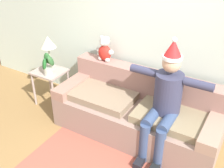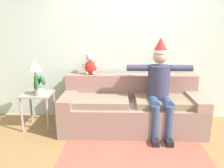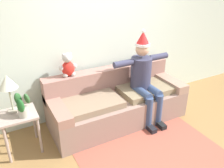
{
  "view_description": "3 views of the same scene",
  "coord_description": "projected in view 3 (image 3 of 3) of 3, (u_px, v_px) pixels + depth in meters",
  "views": [
    {
      "loc": [
        1.25,
        -1.79,
        2.53
      ],
      "look_at": [
        -0.28,
        0.79,
        0.82
      ],
      "focal_mm": 42.96,
      "sensor_mm": 36.0,
      "label": 1
    },
    {
      "loc": [
        -0.22,
        -2.37,
        1.63
      ],
      "look_at": [
        -0.32,
        0.78,
        0.82
      ],
      "focal_mm": 34.43,
      "sensor_mm": 36.0,
      "label": 2
    },
    {
      "loc": [
        -1.69,
        -1.95,
        2.32
      ],
      "look_at": [
        -0.22,
        0.77,
        0.83
      ],
      "focal_mm": 37.41,
      "sensor_mm": 36.0,
      "label": 3
    }
  ],
  "objects": [
    {
      "name": "back_wall",
      "position": [
        102.0,
        36.0,
        3.92
      ],
      "size": [
        7.0,
        0.1,
        2.7
      ],
      "primitive_type": "cube",
      "color": "silver",
      "rests_on": "ground_plane"
    },
    {
      "name": "couch",
      "position": [
        117.0,
        102.0,
        3.95
      ],
      "size": [
        2.27,
        0.89,
        0.85
      ],
      "color": "gray",
      "rests_on": "ground_plane"
    },
    {
      "name": "person_seated",
      "position": [
        144.0,
        77.0,
        3.8
      ],
      "size": [
        1.02,
        0.77,
        1.53
      ],
      "color": "#363752",
      "rests_on": "ground_plane"
    },
    {
      "name": "ground_plane",
      "position": [
        152.0,
        155.0,
        3.28
      ],
      "size": [
        10.0,
        10.0,
        0.0
      ],
      "primitive_type": "plane",
      "color": "olive"
    },
    {
      "name": "side_table",
      "position": [
        19.0,
        121.0,
        3.18
      ],
      "size": [
        0.48,
        0.44,
        0.6
      ],
      "color": "#AA968C",
      "rests_on": "ground_plane"
    },
    {
      "name": "area_rug",
      "position": [
        153.0,
        155.0,
        3.26
      ],
      "size": [
        1.97,
        1.3,
        0.01
      ],
      "primitive_type": "cube",
      "color": "#AB5241",
      "rests_on": "ground_plane"
    },
    {
      "name": "table_lamp",
      "position": [
        8.0,
        84.0,
        3.0
      ],
      "size": [
        0.24,
        0.24,
        0.54
      ],
      "color": "#B4A897",
      "rests_on": "side_table"
    },
    {
      "name": "teddy_bear",
      "position": [
        68.0,
        66.0,
        3.56
      ],
      "size": [
        0.29,
        0.17,
        0.38
      ],
      "color": "red",
      "rests_on": "couch"
    },
    {
      "name": "potted_plant",
      "position": [
        23.0,
        106.0,
        3.03
      ],
      "size": [
        0.23,
        0.22,
        0.34
      ],
      "color": "#B1B4A4",
      "rests_on": "side_table"
    }
  ]
}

